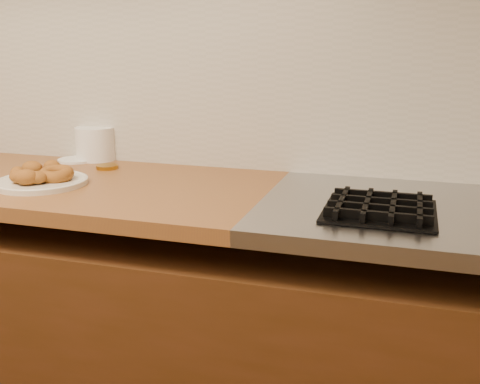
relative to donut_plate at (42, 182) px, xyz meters
name	(u,v)px	position (x,y,z in m)	size (l,w,h in m)	color
wall_back	(142,25)	(0.14, 0.39, 0.44)	(4.00, 0.02, 2.70)	#C8B399
base_cabinet	(111,339)	(0.14, 0.08, -0.52)	(3.60, 0.60, 0.77)	#492613
backsplash	(143,72)	(0.14, 0.38, 0.29)	(3.60, 0.02, 0.60)	#B7B2A5
donut_plate	(42,182)	(0.00, 0.00, 0.00)	(0.26, 0.26, 0.01)	beige
ring_donut	(56,174)	(0.04, 0.01, 0.02)	(0.10, 0.10, 0.03)	#975E24
fried_dough_chunks	(31,173)	(-0.02, -0.01, 0.03)	(0.15, 0.20, 0.04)	#975E24
plastic_tub	(96,143)	(-0.04, 0.36, 0.05)	(0.14, 0.14, 0.11)	white
tub_lid	(77,160)	(-0.09, 0.32, 0.00)	(0.13, 0.13, 0.01)	white
brass_jar_lid	(107,167)	(0.07, 0.24, 0.00)	(0.07, 0.07, 0.01)	#A5761B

